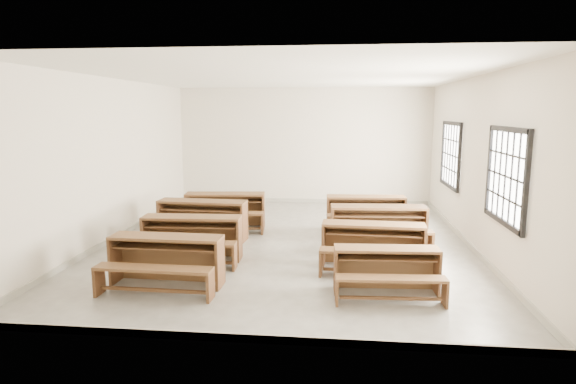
# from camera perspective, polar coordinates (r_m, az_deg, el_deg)

# --- Properties ---
(room) EXTENTS (8.50, 8.50, 3.20)m
(room) POSITION_cam_1_polar(r_m,az_deg,el_deg) (9.24, 0.56, 7.00)
(room) COLOR gray
(room) RESTS_ON ground
(desk_set_0) EXTENTS (1.68, 0.91, 0.75)m
(desk_set_0) POSITION_cam_1_polar(r_m,az_deg,el_deg) (7.35, -14.31, -7.51)
(desk_set_0) COLOR brown
(desk_set_0) RESTS_ON ground
(desk_set_1) EXTENTS (1.74, 0.95, 0.76)m
(desk_set_1) POSITION_cam_1_polar(r_m,az_deg,el_deg) (8.50, -11.38, -5.01)
(desk_set_1) COLOR brown
(desk_set_1) RESTS_ON ground
(desk_set_2) EXTENTS (1.83, 1.03, 0.80)m
(desk_set_2) POSITION_cam_1_polar(r_m,az_deg,el_deg) (9.75, -10.20, -2.98)
(desk_set_2) COLOR brown
(desk_set_2) RESTS_ON ground
(desk_set_3) EXTENTS (1.82, 1.07, 0.78)m
(desk_set_3) POSITION_cam_1_polar(r_m,az_deg,el_deg) (10.66, -7.48, -1.89)
(desk_set_3) COLOR brown
(desk_set_3) RESTS_ON ground
(desk_set_4) EXTENTS (1.50, 0.84, 0.66)m
(desk_set_4) POSITION_cam_1_polar(r_m,az_deg,el_deg) (6.98, 11.61, -8.76)
(desk_set_4) COLOR brown
(desk_set_4) RESTS_ON ground
(desk_set_5) EXTENTS (1.71, 0.95, 0.75)m
(desk_set_5) POSITION_cam_1_polar(r_m,az_deg,el_deg) (8.00, 10.04, -5.95)
(desk_set_5) COLOR brown
(desk_set_5) RESTS_ON ground
(desk_set_6) EXTENTS (1.83, 1.02, 0.80)m
(desk_set_6) POSITION_cam_1_polar(r_m,az_deg,el_deg) (9.20, 10.69, -3.73)
(desk_set_6) COLOR brown
(desk_set_6) RESTS_ON ground
(desk_set_7) EXTENTS (1.71, 0.95, 0.75)m
(desk_set_7) POSITION_cam_1_polar(r_m,az_deg,el_deg) (10.47, 9.22, -2.23)
(desk_set_7) COLOR brown
(desk_set_7) RESTS_ON ground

